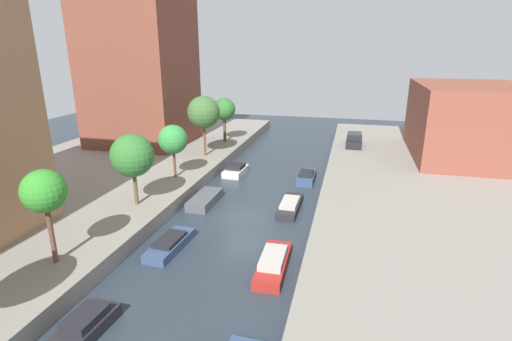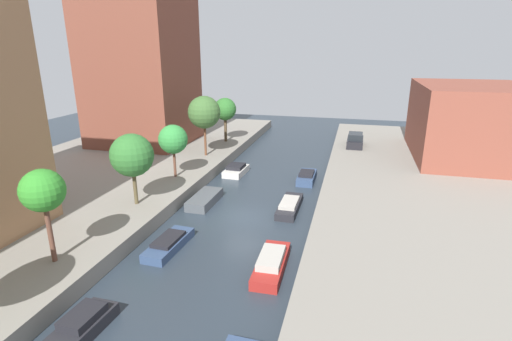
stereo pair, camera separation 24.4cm
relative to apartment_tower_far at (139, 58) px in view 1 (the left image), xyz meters
name	(u,v)px [view 1 (the left image)]	position (x,y,z in m)	size (l,w,h in m)	color
ground_plane	(244,217)	(16.00, -15.21, -10.36)	(84.00, 84.00, 0.00)	#28333D
quay_left	(62,192)	(1.00, -15.21, -9.86)	(20.00, 64.00, 1.00)	gray
quay_right	(478,235)	(31.00, -15.21, -9.86)	(20.00, 64.00, 1.00)	gray
apartment_tower_far	(139,58)	(0.00, 0.00, 0.00)	(10.00, 9.82, 18.72)	brown
low_block_right	(469,121)	(34.00, 2.12, -5.82)	(10.00, 13.85, 7.09)	brown
street_tree_1	(44,192)	(8.72, -24.86, -5.53)	(2.13, 2.13, 4.94)	brown
street_tree_2	(132,156)	(8.72, -16.97, -5.85)	(2.94, 2.94, 5.00)	brown
street_tree_3	(173,140)	(8.72, -10.79, -6.14)	(2.42, 2.42, 4.44)	brown
street_tree_4	(204,112)	(8.72, -3.82, -5.00)	(3.20, 3.20, 5.97)	brown
street_tree_5	(224,110)	(8.72, 2.48, -5.66)	(2.53, 2.53, 5.01)	#4D3E2A
parked_car	(354,140)	(23.31, 3.90, -8.74)	(1.75, 4.06, 1.48)	black
moored_boat_left_1	(84,327)	(12.76, -28.15, -9.96)	(1.56, 3.37, 0.96)	#232328
moored_boat_left_2	(170,244)	(12.98, -20.62, -10.03)	(1.60, 4.11, 0.76)	#33476B
moored_boat_left_3	(205,200)	(12.43, -13.54, -10.02)	(1.66, 3.95, 0.69)	#4C5156
moored_boat_left_4	(236,170)	(12.61, -6.02, -9.97)	(1.79, 3.29, 0.93)	beige
moored_boat_right_2	(273,263)	(19.38, -21.32, -9.96)	(1.54, 4.46, 0.96)	maroon
moored_boat_right_3	(290,206)	(18.96, -13.10, -10.02)	(1.39, 4.49, 0.79)	#232328
moored_boat_right_4	(306,177)	(19.34, -6.37, -9.96)	(1.45, 3.59, 0.90)	#33476B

